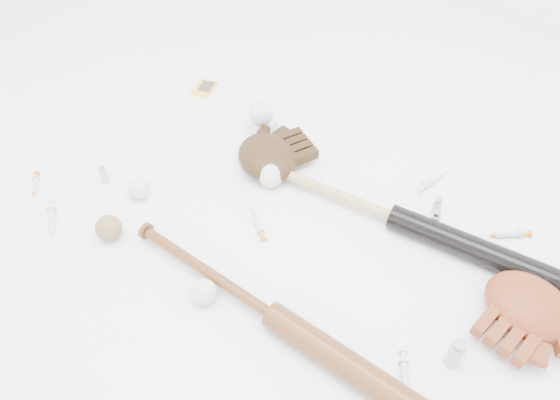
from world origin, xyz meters
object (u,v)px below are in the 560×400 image
Objects in this scene: bat_dark at (394,217)px; pedestal at (262,127)px; bat_wood at (273,316)px; glove_dark at (267,157)px.

bat_dark is 0.58m from pedestal.
bat_wood is 0.74m from pedestal.
glove_dark is 3.34× the size of pedestal.
bat_dark is 0.48m from bat_wood.
pedestal is (-0.57, 0.09, -0.02)m from bat_dark.
glove_dark is 0.18m from pedestal.
glove_dark is at bearing 129.01° from bat_wood.
bat_wood is at bearing -108.18° from bat_dark.
bat_wood is (-0.08, -0.47, -0.00)m from bat_dark.
bat_dark is at bearing 79.19° from bat_wood.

